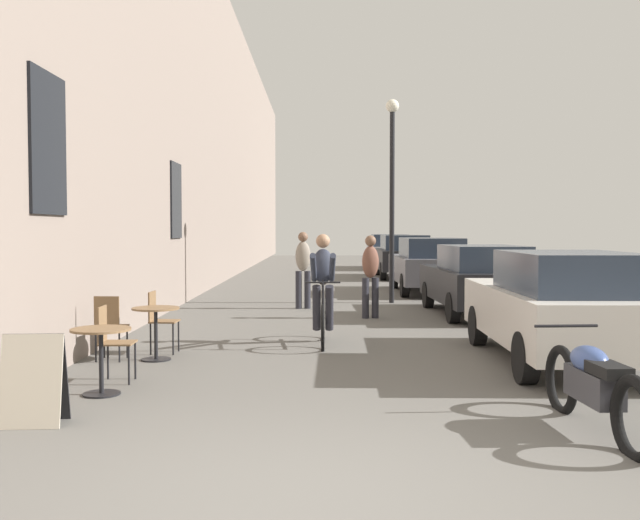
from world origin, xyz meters
The scene contains 18 objects.
ground_plane centered at (0.00, 0.00, 0.00)m, with size 88.00×88.00×0.00m, color #5B5954.
building_facade_left centered at (-3.45, 14.00, 5.04)m, with size 0.54×68.00×10.07m.
cafe_table_near centered at (-2.29, 2.99, 0.52)m, with size 0.64×0.64×0.72m.
cafe_chair_near_toward_street centered at (-2.37, 3.64, 0.52)m, with size 0.39×0.39×0.89m.
cafe_table_mid centered at (-2.17, 5.05, 0.52)m, with size 0.64×0.64×0.72m.
cafe_chair_mid_toward_street centered at (-2.25, 5.60, 0.52)m, with size 0.40×0.40×0.89m.
cafe_chair_mid_toward_wall centered at (-2.78, 4.97, 0.52)m, with size 0.40×0.40×0.89m.
sandwich_board_sign centered at (-2.55, 1.82, 0.42)m, with size 0.57×0.40×0.84m.
cyclist_on_bicycle centered at (0.11, 6.48, 0.81)m, with size 0.52×1.76×1.74m.
pedestrian_near centered at (1.08, 9.65, 0.94)m, with size 0.38×0.30×1.66m.
pedestrian_mid centered at (-0.31, 11.40, 0.97)m, with size 0.36×0.27×1.72m.
street_lamp centered at (1.80, 12.65, 3.11)m, with size 0.32×0.32×4.90m.
parked_car_nearest centered at (3.26, 4.79, 0.77)m, with size 1.85×4.24×1.49m.
parked_car_second centered at (3.33, 10.11, 0.76)m, with size 1.82×4.14×1.46m.
parked_car_third centered at (3.11, 15.33, 0.80)m, with size 1.85×4.35×1.55m.
parked_car_fourth centered at (3.11, 21.60, 0.82)m, with size 1.90×4.44×1.57m.
parked_car_fifth centered at (3.17, 27.66, 0.81)m, with size 1.93×4.41×1.56m.
parked_motorcycle centered at (2.49, 1.59, 0.40)m, with size 0.62×2.15×0.92m.
Camera 1 is at (0.07, -4.67, 1.79)m, focal length 40.28 mm.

